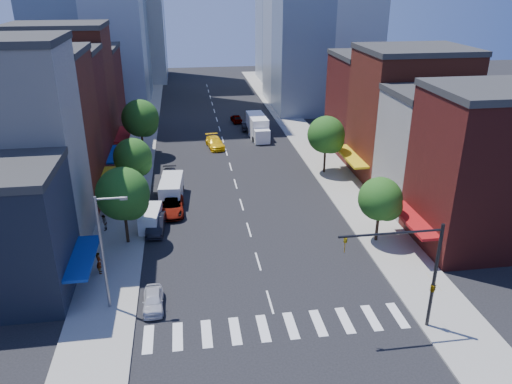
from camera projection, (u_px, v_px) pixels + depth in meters
ground at (270, 302)px, 38.08m from camera, size 220.00×220.00×0.00m
sidewalk_left at (138, 147)px, 72.70m from camera, size 5.00×120.00×0.15m
sidewalk_right at (305, 139)px, 76.08m from camera, size 5.00×120.00×0.15m
crosswalk at (277, 327)px, 35.35m from camera, size 19.00×3.00×0.01m
bldg_left_1 at (5, 153)px, 42.59m from camera, size 12.00×8.00×18.00m
bldg_left_2 at (33, 136)px, 50.70m from camera, size 12.00×9.00×16.00m
bldg_left_3 at (52, 119)px, 58.62m from camera, size 12.00×8.00×15.00m
bldg_left_4 at (66, 95)px, 65.95m from camera, size 12.00×9.00×17.00m
bldg_left_5 at (80, 95)px, 75.37m from camera, size 12.00×10.00×13.00m
bldg_right_0 at (492, 172)px, 44.05m from camera, size 12.00×9.00×14.00m
bldg_right_1 at (443, 152)px, 52.17m from camera, size 12.00×8.00×12.00m
bldg_right_2 at (409, 116)px, 59.75m from camera, size 12.00×10.00×15.00m
bldg_right_3 at (377, 105)px, 69.23m from camera, size 12.00×10.00×13.00m
traffic_signal at (427, 277)px, 33.69m from camera, size 7.24×2.24×8.00m
streetlight at (104, 246)px, 35.31m from camera, size 2.25×0.25×9.00m
tree_left_near at (125, 196)px, 44.55m from camera, size 4.80×4.80×7.30m
tree_left_mid at (134, 159)px, 54.67m from camera, size 4.20×4.20×6.65m
tree_left_far at (142, 120)px, 67.13m from camera, size 5.00×5.00×7.75m
tree_right_near at (382, 201)px, 45.20m from camera, size 4.00×4.00×6.20m
tree_right_far at (327, 136)px, 61.28m from camera, size 4.60×4.60×7.20m
parked_car_front at (153, 300)px, 37.23m from camera, size 1.58×3.77×1.27m
parked_car_second at (156, 224)px, 48.44m from camera, size 1.88×4.73×1.53m
parked_car_third at (172, 206)px, 52.22m from camera, size 2.50×5.40×1.50m
parked_car_rear at (169, 177)px, 60.13m from camera, size 2.03×4.76×1.37m
cargo_van_near at (151, 219)px, 49.06m from camera, size 2.22×4.58×1.88m
cargo_van_far at (171, 190)px, 55.15m from camera, size 2.73×5.86×2.43m
taxi at (215, 143)px, 72.39m from camera, size 2.83×5.49×1.52m
traffic_car_oncoming at (246, 126)px, 81.09m from camera, size 1.62×4.00×1.29m
traffic_car_far at (236, 118)px, 85.20m from camera, size 1.89×4.03×1.33m
box_truck at (258, 127)px, 76.90m from camera, size 2.73×8.21×3.28m
pedestrian_near at (99, 263)px, 41.21m from camera, size 0.58×0.77×1.92m
pedestrian_far at (104, 223)px, 48.33m from camera, size 0.67×0.82×1.58m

